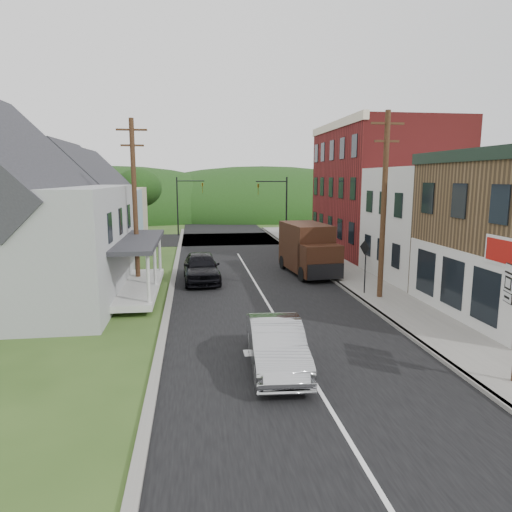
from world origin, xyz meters
name	(u,v)px	position (x,y,z in m)	size (l,w,h in m)	color
ground	(281,327)	(0.00, 0.00, 0.00)	(120.00, 120.00, 0.00)	#2D4719
road	(250,275)	(0.00, 10.00, 0.00)	(9.00, 90.00, 0.02)	black
cross_road	(229,239)	(0.00, 27.00, 0.00)	(60.00, 9.00, 0.02)	black
sidewalk_right	(354,278)	(5.90, 8.00, 0.07)	(2.80, 55.00, 0.15)	slate
curb_right	(332,279)	(4.55, 8.00, 0.07)	(0.20, 55.00, 0.15)	slate
curb_left	(172,284)	(-4.65, 8.00, 0.06)	(0.30, 55.00, 0.12)	slate
storefront_white	(447,224)	(11.30, 7.50, 3.25)	(8.00, 7.00, 6.50)	silver
storefront_red	(383,190)	(11.30, 17.00, 5.00)	(8.00, 12.00, 10.00)	maroon
house_gray	(12,213)	(-12.00, 6.00, 4.23)	(10.20, 12.24, 8.35)	#B0B4B6
house_blue	(87,209)	(-11.00, 17.00, 3.69)	(7.14, 8.16, 7.28)	#89A8BB
house_cream	(103,203)	(-11.50, 26.00, 3.69)	(7.14, 8.16, 7.28)	#B6AC8D
utility_pole_right	(384,205)	(5.60, 3.50, 4.66)	(1.60, 0.26, 9.00)	#472D19
utility_pole_left	(135,202)	(-6.50, 8.00, 4.66)	(1.60, 0.26, 9.00)	#472D19
traffic_signal_right	(279,202)	(4.30, 23.50, 3.76)	(2.87, 0.20, 6.00)	black
traffic_signal_left	(184,199)	(-4.30, 30.50, 3.76)	(2.87, 0.20, 6.00)	black
tree_left_d	(139,188)	(-9.00, 32.00, 4.88)	(4.80, 4.80, 6.94)	#382616
forested_ridge	(215,216)	(0.00, 55.00, 0.00)	(90.00, 30.00, 16.00)	black
silver_sedan	(276,345)	(-0.93, -3.95, 0.76)	(1.62, 4.64, 1.53)	#A9A9AD
dark_sedan	(201,267)	(-3.02, 8.64, 0.85)	(2.00, 4.97, 1.69)	black
delivery_van	(308,249)	(3.58, 9.79, 1.58)	(2.78, 5.77, 3.12)	black
warning_sign	(365,259)	(5.10, 4.31, 1.88)	(0.25, 0.72, 2.71)	black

